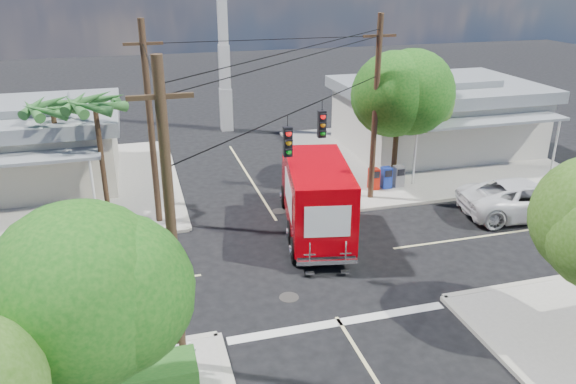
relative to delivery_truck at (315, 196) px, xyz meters
name	(u,v)px	position (x,y,z in m)	size (l,w,h in m)	color
ground	(302,261)	(-1.34, -2.40, -1.72)	(120.00, 120.00, 0.00)	black
sidewalk_ne	(418,155)	(9.54, 8.48, -1.65)	(14.12, 14.12, 0.14)	gray
sidewalk_nw	(42,190)	(-12.22, 8.48, -1.65)	(14.12, 14.12, 0.14)	gray
road_markings	(313,280)	(-1.34, -3.87, -1.71)	(32.00, 32.00, 0.01)	beige
building_ne	(436,114)	(11.16, 9.56, 0.60)	(11.80, 10.20, 4.50)	beige
building_nw	(16,144)	(-13.34, 10.06, 0.50)	(10.80, 10.20, 4.30)	beige
radio_tower	(224,50)	(-0.84, 17.60, 3.92)	(0.80, 0.80, 17.00)	silver
tree_sw_front	(98,290)	(-8.33, -9.94, 2.61)	(3.88, 3.78, 6.03)	#422D1C
tree_ne_front	(400,97)	(5.87, 4.36, 3.05)	(4.21, 4.14, 6.66)	#422D1C
tree_ne_back	(424,97)	(8.47, 6.56, 2.47)	(3.77, 3.66, 5.82)	#422D1C
palm_nw_front	(95,107)	(-8.84, 5.10, 3.32)	(3.01, 3.08, 5.59)	#422D1C
palm_nw_back	(52,110)	(-10.84, 6.60, 2.95)	(3.01, 3.08, 5.19)	#422D1C
utility_poles	(251,140)	(-2.93, -0.80, 2.95)	(12.00, 10.68, 9.00)	#473321
picket_fence	(86,374)	(-9.14, -8.00, -1.04)	(5.94, 0.06, 1.00)	silver
vending_boxes	(386,177)	(5.16, 3.80, -1.03)	(1.90, 0.50, 1.10)	#B71708
delivery_truck	(315,196)	(0.00, 0.00, 0.00)	(3.79, 8.11, 3.39)	black
parked_car	(527,199)	(10.05, -1.03, -0.86)	(2.87, 6.22, 1.73)	silver
pedestrian	(148,366)	(-7.51, -8.44, -0.79)	(0.57, 0.38, 1.57)	beige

